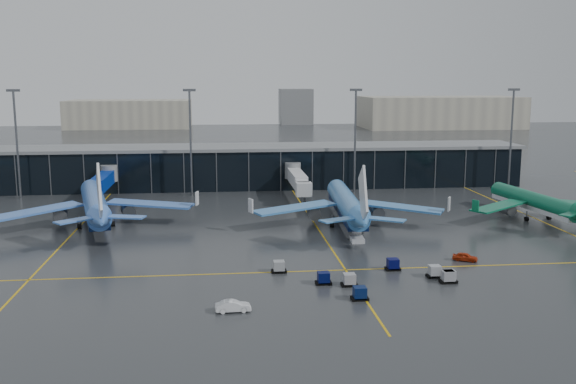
{
  "coord_description": "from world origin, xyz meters",
  "views": [
    {
      "loc": [
        -8.08,
        -104.45,
        27.58
      ],
      "look_at": [
        5.0,
        18.0,
        6.0
      ],
      "focal_mm": 40.0,
      "sensor_mm": 36.0,
      "label": 1
    }
  ],
  "objects": [
    {
      "name": "mobile_airstair",
      "position": [
        15.23,
        1.16,
        0.77
      ],
      "size": [
        2.39,
        3.33,
        3.45
      ],
      "rotation": [
        0.0,
        0.0,
        -0.06
      ],
      "color": "silver",
      "rests_on": "ground"
    },
    {
      "name": "terminal_pier",
      "position": [
        0.0,
        62.0,
        5.42
      ],
      "size": [
        142.0,
        17.0,
        10.7
      ],
      "color": "black",
      "rests_on": "ground"
    },
    {
      "name": "service_van_red",
      "position": [
        29.27,
        -12.25,
        0.65
      ],
      "size": [
        4.07,
        3.09,
        1.29
      ],
      "primitive_type": "imported",
      "rotation": [
        0.0,
        0.0,
        1.1
      ],
      "color": "#AD2B0D",
      "rests_on": "ground"
    },
    {
      "name": "airliner_aer_lingus",
      "position": [
        54.47,
        16.08,
        5.65
      ],
      "size": [
        36.23,
        40.18,
        11.3
      ],
      "primitive_type": null,
      "rotation": [
        0.0,
        0.0,
        0.11
      ],
      "color": "#0B6141",
      "rests_on": "ground"
    },
    {
      "name": "airliner_klm_near",
      "position": [
        15.92,
        14.53,
        6.7
      ],
      "size": [
        40.96,
        45.92,
        13.39
      ],
      "primitive_type": null,
      "rotation": [
        0.0,
        0.0,
        -0.06
      ],
      "color": "#3B7BC2",
      "rests_on": "ground"
    },
    {
      "name": "distant_hangars",
      "position": [
        49.94,
        270.08,
        8.79
      ],
      "size": [
        260.0,
        71.0,
        22.0
      ],
      "color": "#B2AD99",
      "rests_on": "ground"
    },
    {
      "name": "ground",
      "position": [
        0.0,
        0.0,
        0.0
      ],
      "size": [
        600.0,
        600.0,
        0.0
      ],
      "primitive_type": "plane",
      "color": "#282B2D",
      "rests_on": "ground"
    },
    {
      "name": "airliner_arkefly",
      "position": [
        -32.13,
        19.2,
        6.85
      ],
      "size": [
        48.32,
        52.36,
        13.69
      ],
      "primitive_type": null,
      "rotation": [
        0.0,
        0.0,
        0.23
      ],
      "color": "#3D6FC8",
      "rests_on": "ground"
    },
    {
      "name": "baggage_carts",
      "position": [
        13.6,
        -20.85,
        0.76
      ],
      "size": [
        25.11,
        14.3,
        1.7
      ],
      "color": "black",
      "rests_on": "ground"
    },
    {
      "name": "flood_masts",
      "position": [
        5.0,
        50.0,
        13.81
      ],
      "size": [
        203.0,
        0.5,
        25.5
      ],
      "color": "#595B60",
      "rests_on": "ground"
    },
    {
      "name": "service_van_white",
      "position": [
        -6.84,
        -30.52,
        0.71
      ],
      "size": [
        4.37,
        1.75,
        1.41
      ],
      "primitive_type": "imported",
      "rotation": [
        0.0,
        0.0,
        1.63
      ],
      "color": "silver",
      "rests_on": "ground"
    },
    {
      "name": "jet_bridges",
      "position": [
        -35.0,
        42.99,
        4.55
      ],
      "size": [
        94.0,
        27.5,
        7.2
      ],
      "color": "#595B60",
      "rests_on": "ground"
    },
    {
      "name": "taxi_lines",
      "position": [
        10.0,
        10.61,
        0.01
      ],
      "size": [
        220.0,
        120.0,
        0.02
      ],
      "color": "gold",
      "rests_on": "ground"
    }
  ]
}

